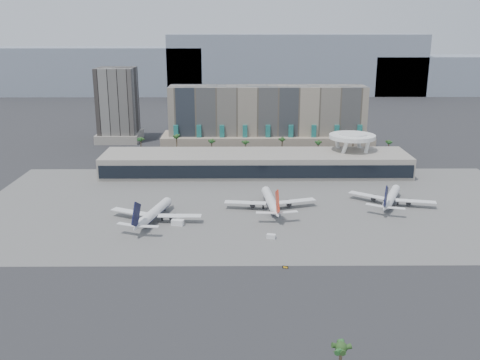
{
  "coord_description": "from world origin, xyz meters",
  "views": [
    {
      "loc": [
        -10.69,
        -180.2,
        81.0
      ],
      "look_at": [
        -9.12,
        40.0,
        16.72
      ],
      "focal_mm": 40.0,
      "sensor_mm": 36.0,
      "label": 1
    }
  ],
  "objects_px": {
    "airliner_left": "(154,213)",
    "service_vehicle_a": "(178,223)",
    "service_vehicle_b": "(271,236)",
    "taxiway_sign": "(285,267)",
    "airliner_right": "(391,197)",
    "airliner_centre": "(271,201)"
  },
  "relations": [
    {
      "from": "airliner_left",
      "to": "service_vehicle_a",
      "type": "height_order",
      "value": "airliner_left"
    },
    {
      "from": "airliner_left",
      "to": "airliner_right",
      "type": "xyz_separation_m",
      "value": [
        107.25,
        20.76,
        -0.09
      ]
    },
    {
      "from": "airliner_left",
      "to": "airliner_centre",
      "type": "distance_m",
      "value": 53.1
    },
    {
      "from": "airliner_right",
      "to": "service_vehicle_b",
      "type": "xyz_separation_m",
      "value": [
        -58.42,
        -40.47,
        -2.73
      ]
    },
    {
      "from": "airliner_right",
      "to": "service_vehicle_b",
      "type": "relative_size",
      "value": 11.31
    },
    {
      "from": "airliner_left",
      "to": "service_vehicle_a",
      "type": "bearing_deg",
      "value": -12.26
    },
    {
      "from": "airliner_right",
      "to": "taxiway_sign",
      "type": "height_order",
      "value": "airliner_right"
    },
    {
      "from": "airliner_centre",
      "to": "service_vehicle_b",
      "type": "relative_size",
      "value": 12.76
    },
    {
      "from": "airliner_centre",
      "to": "airliner_right",
      "type": "bearing_deg",
      "value": 0.58
    },
    {
      "from": "airliner_right",
      "to": "service_vehicle_a",
      "type": "bearing_deg",
      "value": -140.74
    },
    {
      "from": "airliner_centre",
      "to": "service_vehicle_a",
      "type": "bearing_deg",
      "value": -158.05
    },
    {
      "from": "airliner_centre",
      "to": "service_vehicle_a",
      "type": "distance_m",
      "value": 45.26
    },
    {
      "from": "airliner_centre",
      "to": "airliner_right",
      "type": "distance_m",
      "value": 56.67
    },
    {
      "from": "airliner_left",
      "to": "service_vehicle_b",
      "type": "bearing_deg",
      "value": -8.29
    },
    {
      "from": "service_vehicle_a",
      "to": "service_vehicle_b",
      "type": "height_order",
      "value": "service_vehicle_a"
    },
    {
      "from": "service_vehicle_a",
      "to": "taxiway_sign",
      "type": "distance_m",
      "value": 58.66
    },
    {
      "from": "airliner_right",
      "to": "service_vehicle_b",
      "type": "distance_m",
      "value": 71.12
    },
    {
      "from": "airliner_centre",
      "to": "taxiway_sign",
      "type": "relative_size",
      "value": 21.74
    },
    {
      "from": "airliner_left",
      "to": "service_vehicle_a",
      "type": "xyz_separation_m",
      "value": [
        10.54,
        -5.13,
        -2.47
      ]
    },
    {
      "from": "service_vehicle_b",
      "to": "taxiway_sign",
      "type": "height_order",
      "value": "service_vehicle_b"
    },
    {
      "from": "airliner_centre",
      "to": "taxiway_sign",
      "type": "distance_m",
      "value": 61.97
    },
    {
      "from": "service_vehicle_b",
      "to": "taxiway_sign",
      "type": "distance_m",
      "value": 27.04
    }
  ]
}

